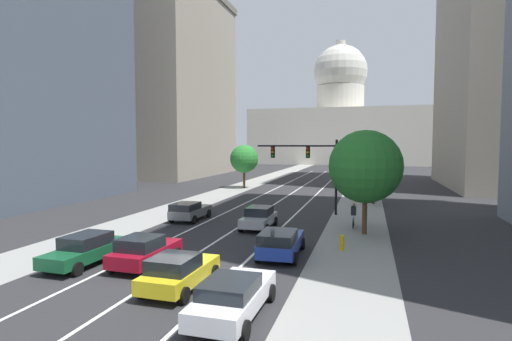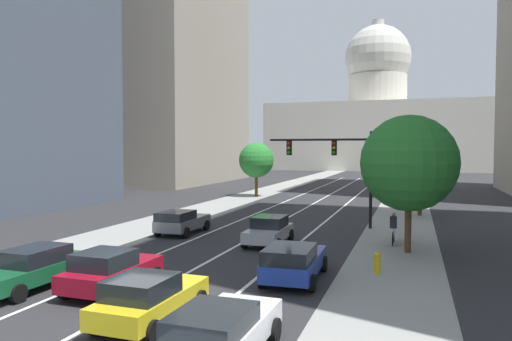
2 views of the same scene
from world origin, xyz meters
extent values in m
plane|color=#2B2B2D|center=(0.00, 40.00, 0.00)|extent=(400.00, 400.00, 0.00)
cube|color=gray|center=(-8.04, 35.00, 0.01)|extent=(4.24, 130.00, 0.01)
cube|color=gray|center=(8.04, 35.00, 0.01)|extent=(4.24, 130.00, 0.01)
cube|color=white|center=(-2.96, 25.00, 0.01)|extent=(0.16, 90.00, 0.01)
cube|color=white|center=(0.00, 25.00, 0.01)|extent=(0.16, 90.00, 0.01)
cube|color=white|center=(2.96, 25.00, 0.01)|extent=(0.16, 90.00, 0.01)
cube|color=#9E9384|center=(-28.22, 52.23, 16.49)|extent=(18.50, 27.48, 32.99)
cube|color=beige|center=(0.00, 108.11, 7.92)|extent=(50.80, 26.06, 15.84)
cylinder|color=beige|center=(0.00, 108.11, 19.45)|extent=(14.04, 14.04, 7.21)
sphere|color=beige|center=(0.00, 108.11, 27.41)|extent=(15.83, 15.83, 15.83)
cylinder|color=beige|center=(0.00, 108.11, 34.53)|extent=(2.85, 2.85, 3.96)
cube|color=#B2B5BA|center=(1.48, 10.25, 0.62)|extent=(1.80, 4.03, 0.60)
cube|color=black|center=(1.48, 10.43, 1.21)|extent=(1.64, 1.95, 0.59)
cylinder|color=black|center=(0.59, 11.61, 0.32)|extent=(0.22, 0.64, 0.64)
cylinder|color=black|center=(2.36, 11.62, 0.32)|extent=(0.22, 0.64, 0.64)
cylinder|color=black|center=(0.61, 8.88, 0.32)|extent=(0.22, 0.64, 0.64)
cylinder|color=black|center=(2.38, 8.89, 0.32)|extent=(0.22, 0.64, 0.64)
cube|color=maroon|center=(-1.48, 0.47, 0.64)|extent=(1.94, 4.05, 0.63)
cube|color=black|center=(-1.49, -0.01, 1.24)|extent=(1.74, 1.88, 0.58)
cylinder|color=black|center=(-2.37, 1.85, 0.32)|extent=(0.24, 0.65, 0.64)
cylinder|color=black|center=(-0.53, 1.81, 0.32)|extent=(0.24, 0.65, 0.64)
cylinder|color=black|center=(-2.44, -0.87, 0.32)|extent=(0.24, 0.65, 0.64)
cylinder|color=black|center=(-0.59, -0.92, 0.32)|extent=(0.24, 0.65, 0.64)
cube|color=#14512D|center=(-4.44, -0.07, 0.61)|extent=(1.84, 4.81, 0.59)
cube|color=black|center=(-4.44, -0.07, 1.20)|extent=(1.63, 2.30, 0.59)
cylinder|color=black|center=(-5.25, 1.57, 0.32)|extent=(0.24, 0.65, 0.64)
cylinder|color=black|center=(-3.55, 1.52, 0.32)|extent=(0.24, 0.65, 0.64)
cylinder|color=black|center=(-5.34, -1.67, 0.32)|extent=(0.24, 0.65, 0.64)
cylinder|color=black|center=(-3.64, -1.72, 0.32)|extent=(0.24, 0.65, 0.64)
cube|color=yellow|center=(1.48, -1.83, 0.62)|extent=(1.88, 4.19, 0.60)
cube|color=black|center=(1.47, -2.38, 1.20)|extent=(1.68, 1.93, 0.57)
cylinder|color=black|center=(0.62, -0.40, 0.32)|extent=(0.23, 0.64, 0.64)
cylinder|color=black|center=(2.40, -0.44, 0.32)|extent=(0.23, 0.64, 0.64)
cylinder|color=black|center=(0.56, -3.22, 0.32)|extent=(0.23, 0.64, 0.64)
cylinder|color=black|center=(2.34, -3.26, 0.32)|extent=(0.23, 0.64, 0.64)
cube|color=#1E389E|center=(4.44, 4.03, 0.64)|extent=(2.00, 4.55, 0.64)
cube|color=black|center=(4.48, 2.99, 1.23)|extent=(1.78, 2.43, 0.53)
cylinder|color=black|center=(3.47, 5.52, 0.32)|extent=(0.24, 0.65, 0.64)
cylinder|color=black|center=(5.31, 5.58, 0.32)|extent=(0.24, 0.65, 0.64)
cylinder|color=black|center=(3.58, 2.47, 0.32)|extent=(0.24, 0.65, 0.64)
cylinder|color=black|center=(5.42, 2.54, 0.32)|extent=(0.24, 0.65, 0.64)
cube|color=silver|center=(4.44, -3.72, 0.63)|extent=(1.87, 4.73, 0.62)
cube|color=black|center=(4.44, -4.15, 1.17)|extent=(1.69, 2.15, 0.46)
cylinder|color=black|center=(3.56, -2.11, 0.32)|extent=(0.23, 0.64, 0.64)
cylinder|color=black|center=(5.37, -2.13, 0.32)|extent=(0.23, 0.64, 0.64)
cylinder|color=black|center=(3.52, -5.31, 0.32)|extent=(0.23, 0.64, 0.64)
cylinder|color=black|center=(5.33, -5.33, 0.32)|extent=(0.23, 0.64, 0.64)
cube|color=slate|center=(-4.44, 11.89, 0.64)|extent=(1.84, 4.16, 0.63)
cube|color=black|center=(-4.44, 10.94, 1.20)|extent=(1.69, 2.24, 0.50)
cylinder|color=black|center=(-5.36, 13.30, 0.32)|extent=(0.22, 0.64, 0.64)
cylinder|color=black|center=(-3.53, 13.31, 0.32)|extent=(0.22, 0.64, 0.64)
cylinder|color=black|center=(-5.36, 10.48, 0.32)|extent=(0.22, 0.64, 0.64)
cylinder|color=black|center=(-3.52, 10.48, 0.32)|extent=(0.22, 0.64, 0.64)
cylinder|color=black|center=(6.22, 17.20, 3.13)|extent=(0.20, 0.20, 6.25)
cylinder|color=black|center=(2.86, 17.20, 5.73)|extent=(6.74, 0.14, 0.14)
cube|color=black|center=(3.87, 17.20, 5.18)|extent=(0.32, 0.28, 0.96)
sphere|color=red|center=(3.87, 17.05, 5.48)|extent=(0.20, 0.20, 0.20)
sphere|color=orange|center=(3.87, 17.05, 5.18)|extent=(0.20, 0.20, 0.20)
sphere|color=green|center=(3.87, 17.05, 4.88)|extent=(0.20, 0.20, 0.20)
cube|color=black|center=(0.84, 17.20, 5.18)|extent=(0.32, 0.28, 0.96)
sphere|color=red|center=(0.84, 17.05, 5.48)|extent=(0.20, 0.20, 0.20)
sphere|color=orange|center=(0.84, 17.05, 5.18)|extent=(0.20, 0.20, 0.20)
sphere|color=green|center=(0.84, 17.05, 4.88)|extent=(0.20, 0.20, 0.20)
cylinder|color=yellow|center=(7.46, 5.91, 0.35)|extent=(0.26, 0.26, 0.70)
sphere|color=yellow|center=(7.46, 5.91, 0.78)|extent=(0.26, 0.26, 0.26)
cylinder|color=yellow|center=(7.46, 5.75, 0.39)|extent=(0.10, 0.12, 0.10)
cylinder|color=black|center=(7.82, 12.02, 0.33)|extent=(0.06, 0.66, 0.66)
cylinder|color=black|center=(7.84, 13.06, 0.33)|extent=(0.06, 0.66, 0.66)
cube|color=#1959B2|center=(7.83, 12.54, 0.55)|extent=(0.08, 1.00, 0.36)
cube|color=#262833|center=(7.83, 12.49, 1.18)|extent=(0.36, 0.29, 0.64)
sphere|color=tan|center=(7.83, 12.56, 1.61)|extent=(0.22, 0.22, 0.22)
cylinder|color=#51381E|center=(9.30, 24.55, 1.34)|extent=(0.32, 0.32, 2.68)
sphere|color=#1C6320|center=(9.30, 24.55, 4.06)|extent=(3.94, 3.94, 3.94)
cylinder|color=#51381E|center=(-7.16, 34.40, 1.30)|extent=(0.32, 0.32, 2.60)
sphere|color=#2C8030|center=(-7.16, 34.40, 3.91)|extent=(3.73, 3.73, 3.73)
cylinder|color=#51381E|center=(8.60, 10.50, 1.39)|extent=(0.32, 0.32, 2.77)
sphere|color=#27732A|center=(8.60, 10.50, 4.44)|extent=(4.75, 4.75, 4.75)
camera|label=1|loc=(8.83, -16.51, 5.92)|focal=28.27mm
camera|label=2|loc=(8.83, -14.22, 5.16)|focal=33.70mm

